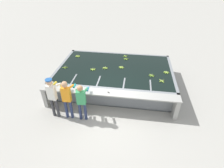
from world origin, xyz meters
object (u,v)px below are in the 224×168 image
Objects in this scene: banana_bunch_floating_0 at (121,67)px; banana_bunch_floating_2 at (105,68)px; banana_bunch_floating_3 at (78,56)px; banana_bunch_floating_7 at (152,75)px; knife_0 at (81,90)px; worker_1 at (67,96)px; banana_bunch_floating_5 at (126,59)px; banana_bunch_floating_1 at (93,69)px; banana_bunch_floating_9 at (65,67)px; banana_bunch_floating_6 at (166,72)px; knife_1 at (110,93)px; banana_bunch_floating_4 at (125,56)px; worker_2 at (82,100)px; worker_0 at (53,94)px; banana_bunch_floating_8 at (162,81)px.

banana_bunch_floating_0 is 0.99× the size of banana_bunch_floating_2.
banana_bunch_floating_3 is at bearing 159.59° from banana_bunch_floating_0.
banana_bunch_floating_2 and banana_bunch_floating_7 have the same top height.
worker_1 is at bearing -121.42° from knife_0.
banana_bunch_floating_0 is 0.96m from banana_bunch_floating_5.
banana_bunch_floating_1 is 1.36m from banana_bunch_floating_9.
worker_1 is 4.53m from banana_bunch_floating_6.
knife_1 is at bearing -74.90° from banana_bunch_floating_2.
worker_1 is 5.95× the size of banana_bunch_floating_6.
banana_bunch_floating_4 is 3.41m from knife_1.
worker_2 reaches higher than banana_bunch_floating_9.
banana_bunch_floating_9 is 0.87× the size of knife_0.
banana_bunch_floating_1 is at bearing -163.17° from banana_bunch_floating_0.
banana_bunch_floating_9 is (-0.22, -1.31, 0.00)m from banana_bunch_floating_3.
worker_0 is 5.89× the size of knife_1.
knife_1 is at bearing -53.77° from banana_bunch_floating_3.
banana_bunch_floating_7 is 1.02× the size of banana_bunch_floating_9.
banana_bunch_floating_4 is 2.27m from banana_bunch_floating_7.
banana_bunch_floating_2 is (0.55, 0.22, 0.00)m from banana_bunch_floating_1.
worker_2 is 4.13m from banana_bunch_floating_4.
worker_2 is 5.57× the size of banana_bunch_floating_6.
banana_bunch_floating_5 reaches higher than knife_1.
banana_bunch_floating_0 is 1.16× the size of banana_bunch_floating_8.
banana_bunch_floating_5 is 0.95× the size of knife_1.
worker_0 is at bearing -130.94° from banana_bunch_floating_0.
banana_bunch_floating_4 is at bearing 58.87° from worker_0.
knife_0 is (-1.40, -2.07, -0.01)m from banana_bunch_floating_0.
banana_bunch_floating_2 is at bearing 105.10° from knife_1.
worker_0 is 6.08× the size of banana_bunch_floating_2.
worker_1 is (0.54, 0.00, -0.05)m from worker_0.
banana_bunch_floating_6 is (3.38, 0.21, -0.00)m from banana_bunch_floating_1.
banana_bunch_floating_4 is at bearing 100.98° from banana_bunch_floating_5.
banana_bunch_floating_0 is at bearing 12.79° from banana_bunch_floating_2.
banana_bunch_floating_6 is (4.36, 2.44, -0.11)m from worker_0.
banana_bunch_floating_0 is 1.29m from banana_bunch_floating_4.
worker_0 is 6.09× the size of banana_bunch_floating_1.
banana_bunch_floating_3 is at bearing 109.53° from worker_2.
banana_bunch_floating_7 and banana_bunch_floating_8 have the same top height.
worker_0 is at bearing -147.72° from knife_0.
banana_bunch_floating_9 is (-1.91, -0.23, 0.00)m from banana_bunch_floating_2.
banana_bunch_floating_6 is 1.16× the size of banana_bunch_floating_8.
banana_bunch_floating_3 is 0.96× the size of knife_1.
banana_bunch_floating_1 is at bearing 79.07° from worker_1.
banana_bunch_floating_4 is (0.84, 1.46, 0.00)m from banana_bunch_floating_2.
banana_bunch_floating_2 and banana_bunch_floating_4 have the same top height.
banana_bunch_floating_2 is 2.84m from banana_bunch_floating_6.
knife_0 is 1.16m from knife_1.
banana_bunch_floating_6 is 0.77m from banana_bunch_floating_7.
banana_bunch_floating_8 is 4.51m from banana_bunch_floating_9.
worker_0 is 4.58m from banana_bunch_floating_4.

